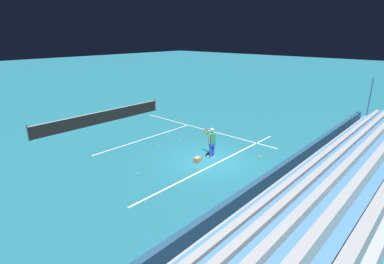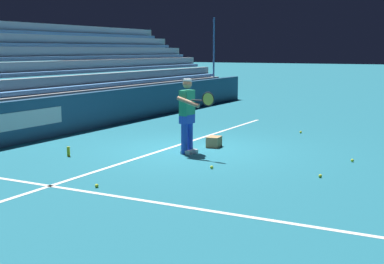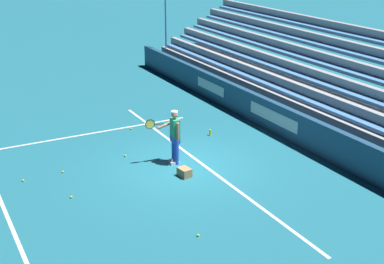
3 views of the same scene
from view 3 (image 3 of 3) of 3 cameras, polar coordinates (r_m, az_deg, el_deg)
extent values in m
plane|color=#1E6B7F|center=(16.65, -0.66, -3.59)|extent=(160.00, 160.00, 0.00)
cube|color=white|center=(16.87, 0.85, -3.25)|extent=(12.00, 0.10, 0.01)
cube|color=white|center=(19.11, -17.21, -1.28)|extent=(0.10, 12.00, 0.01)
cube|color=white|center=(15.19, -19.56, -7.37)|extent=(8.22, 0.10, 0.01)
cube|color=navy|center=(18.63, 10.97, 0.53)|extent=(25.49, 0.24, 1.10)
cube|color=silver|center=(19.37, 8.63, 1.63)|extent=(2.80, 0.01, 0.44)
cube|color=silver|center=(22.95, 1.97, 4.86)|extent=(2.20, 0.01, 0.40)
cube|color=#9EA3A8|center=(20.30, 16.72, 1.70)|extent=(24.21, 4.00, 1.10)
cube|color=#4C89CC|center=(19.06, 13.45, 2.79)|extent=(23.73, 0.40, 0.12)
cube|color=#9EA3A8|center=(19.19, 14.12, 3.31)|extent=(24.21, 0.24, 0.45)
cube|color=#4C89CC|center=(19.45, 15.34, 4.37)|extent=(23.73, 0.40, 0.12)
cube|color=#9EA3A8|center=(19.60, 15.99, 4.87)|extent=(24.21, 0.24, 0.45)
cube|color=#4C89CC|center=(19.89, 17.17, 5.87)|extent=(23.73, 0.40, 0.12)
cube|color=#9EA3A8|center=(20.05, 17.78, 6.35)|extent=(24.21, 0.24, 0.45)
cube|color=#4C89CC|center=(20.35, 18.92, 7.31)|extent=(23.73, 0.40, 0.12)
cube|color=#9EA3A8|center=(20.52, 19.51, 7.76)|extent=(24.21, 0.24, 0.45)
cylinder|color=#4C70B2|center=(28.34, -2.81, 10.61)|extent=(0.08, 0.08, 3.85)
cylinder|color=blue|center=(16.59, -1.67, -2.05)|extent=(0.15, 0.15, 0.88)
cylinder|color=blue|center=(16.78, -1.93, -1.78)|extent=(0.15, 0.15, 0.88)
cube|color=white|center=(16.72, -1.84, -3.33)|extent=(0.14, 0.29, 0.09)
cube|color=white|center=(16.91, -2.11, -3.05)|extent=(0.14, 0.29, 0.09)
cube|color=blue|center=(16.55, -1.81, -0.76)|extent=(0.36, 0.25, 0.20)
cube|color=#239366|center=(16.42, -1.83, 0.44)|extent=(0.38, 0.24, 0.58)
sphere|color=#A37556|center=(16.27, -1.88, 1.86)|extent=(0.21, 0.21, 0.21)
cylinder|color=white|center=(16.24, -1.88, 2.16)|extent=(0.20, 0.20, 0.05)
cylinder|color=#A37556|center=(16.21, -1.52, 0.03)|extent=(0.09, 0.09, 0.56)
cylinder|color=#A37556|center=(16.55, -2.78, 0.78)|extent=(0.15, 0.59, 0.24)
cylinder|color=black|center=(16.46, -3.57, 0.84)|extent=(0.06, 0.30, 0.03)
torus|color=black|center=(16.36, -4.50, 0.84)|extent=(0.05, 0.31, 0.31)
cylinder|color=#D6D14C|center=(16.36, -4.50, 0.84)|extent=(0.03, 0.27, 0.27)
cube|color=#A87F51|center=(15.89, -0.81, -4.32)|extent=(0.44, 0.35, 0.26)
sphere|color=#CCE533|center=(17.42, -7.16, -2.52)|extent=(0.07, 0.07, 0.07)
sphere|color=#CCE533|center=(12.97, 0.66, -10.95)|extent=(0.07, 0.07, 0.07)
sphere|color=#CCE533|center=(15.04, -12.77, -6.78)|extent=(0.07, 0.07, 0.07)
sphere|color=#CCE533|center=(16.36, -17.58, -4.96)|extent=(0.07, 0.07, 0.07)
sphere|color=#CCE533|center=(19.76, -6.51, 0.35)|extent=(0.07, 0.07, 0.07)
sphere|color=#CCE533|center=(16.61, -13.63, -4.15)|extent=(0.07, 0.07, 0.07)
cylinder|color=yellow|center=(19.05, 1.96, -0.06)|extent=(0.07, 0.07, 0.22)
camera|label=1|loc=(16.52, 58.68, 10.65)|focal=28.00mm
camera|label=2|loc=(24.91, -25.55, 8.30)|focal=50.00mm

